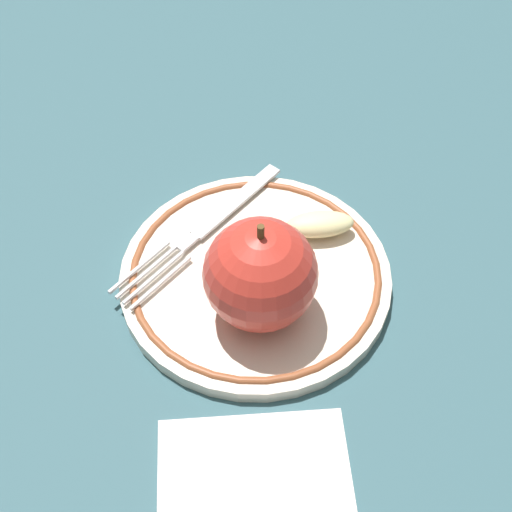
% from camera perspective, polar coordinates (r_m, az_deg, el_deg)
% --- Properties ---
extents(ground_plane, '(2.00, 2.00, 0.00)m').
position_cam_1_polar(ground_plane, '(0.58, 1.53, -1.70)').
color(ground_plane, '#365A62').
extents(plate, '(0.22, 0.22, 0.02)m').
position_cam_1_polar(plate, '(0.57, 0.00, -1.72)').
color(plate, beige).
rests_on(plate, ground_plane).
extents(apple_red_whole, '(0.08, 0.08, 0.09)m').
position_cam_1_polar(apple_red_whole, '(0.51, 0.35, -1.48)').
color(apple_red_whole, red).
rests_on(apple_red_whole, plate).
extents(apple_slice_front, '(0.06, 0.03, 0.02)m').
position_cam_1_polar(apple_slice_front, '(0.59, 5.10, 2.54)').
color(apple_slice_front, beige).
rests_on(apple_slice_front, plate).
extents(fork, '(0.17, 0.12, 0.00)m').
position_cam_1_polar(fork, '(0.59, -3.90, 2.44)').
color(fork, silver).
rests_on(fork, plate).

